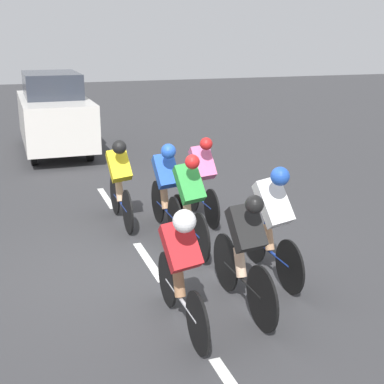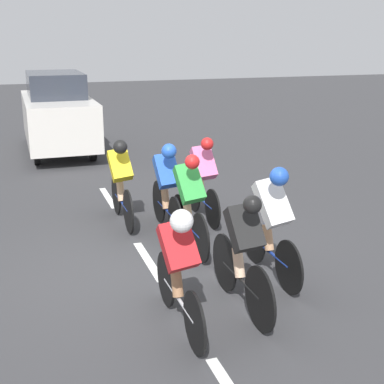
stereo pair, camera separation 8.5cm
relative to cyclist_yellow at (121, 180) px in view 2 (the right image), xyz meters
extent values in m
plane|color=#38383A|center=(-0.04, 1.75, -0.77)|extent=(60.00, 60.00, 0.00)
cube|color=white|center=(-0.04, 1.63, -0.77)|extent=(0.12, 1.40, 0.01)
cube|color=white|center=(-0.04, -1.57, -0.77)|extent=(0.12, 1.40, 0.01)
cylinder|color=black|center=(-0.02, -0.59, -0.42)|extent=(0.03, 0.71, 0.71)
cylinder|color=black|center=(-0.02, 0.43, -0.42)|extent=(0.03, 0.71, 0.71)
cylinder|color=navy|center=(-0.02, -0.08, -0.42)|extent=(0.04, 1.02, 0.04)
cylinder|color=navy|center=(-0.02, -0.26, -0.21)|extent=(0.04, 0.04, 0.42)
cylinder|color=yellow|center=(-0.02, -0.13, -0.32)|extent=(0.07, 0.07, 0.16)
cylinder|color=#DBAD84|center=(-0.02, -0.15, -0.24)|extent=(0.12, 0.23, 0.36)
cube|color=yellow|center=(0.01, 0.02, 0.25)|extent=(0.37, 0.45, 0.55)
sphere|color=black|center=(0.04, 0.24, 0.60)|extent=(0.23, 0.23, 0.23)
cylinder|color=black|center=(-0.72, 0.92, -0.42)|extent=(0.03, 0.70, 0.70)
cylinder|color=black|center=(-0.72, 1.87, -0.42)|extent=(0.03, 0.70, 0.70)
cylinder|color=navy|center=(-0.72, 1.40, -0.42)|extent=(0.04, 0.96, 0.04)
cylinder|color=navy|center=(-0.72, 1.23, -0.21)|extent=(0.04, 0.04, 0.42)
cylinder|color=yellow|center=(-0.72, 1.35, -0.32)|extent=(0.07, 0.07, 0.16)
cylinder|color=#DBAD84|center=(-0.72, 1.32, -0.24)|extent=(0.12, 0.23, 0.36)
cube|color=green|center=(-0.69, 1.50, 0.27)|extent=(0.39, 0.48, 0.60)
sphere|color=red|center=(-0.66, 1.72, 0.63)|extent=(0.20, 0.20, 0.20)
cylinder|color=black|center=(-0.62, 0.07, -0.42)|extent=(0.03, 0.71, 0.71)
cylinder|color=black|center=(-0.62, 1.04, -0.42)|extent=(0.03, 0.71, 0.71)
cylinder|color=navy|center=(-0.62, 0.56, -0.42)|extent=(0.04, 0.97, 0.04)
cylinder|color=navy|center=(-0.62, 0.39, -0.21)|extent=(0.04, 0.04, 0.42)
cylinder|color=green|center=(-0.62, 0.51, -0.32)|extent=(0.07, 0.07, 0.16)
cylinder|color=tan|center=(-0.62, 0.48, -0.24)|extent=(0.12, 0.23, 0.36)
cube|color=blue|center=(-0.60, 0.66, 0.26)|extent=(0.36, 0.46, 0.56)
sphere|color=blue|center=(-0.57, 0.88, 0.62)|extent=(0.23, 0.23, 0.23)
cylinder|color=black|center=(-1.43, 2.11, -0.43)|extent=(0.03, 0.68, 0.68)
cylinder|color=black|center=(-1.43, 3.11, -0.43)|extent=(0.03, 0.68, 0.68)
cylinder|color=navy|center=(-1.43, 2.61, -0.43)|extent=(0.04, 1.00, 0.04)
cylinder|color=navy|center=(-1.43, 2.44, -0.22)|extent=(0.04, 0.04, 0.42)
cylinder|color=green|center=(-1.43, 2.56, -0.33)|extent=(0.07, 0.07, 0.16)
cylinder|color=tan|center=(-1.43, 2.54, -0.25)|extent=(0.12, 0.23, 0.36)
cube|color=white|center=(-1.38, 2.71, 0.28)|extent=(0.41, 0.50, 0.64)
sphere|color=blue|center=(-1.33, 2.93, 0.67)|extent=(0.23, 0.23, 0.23)
cylinder|color=black|center=(0.07, 2.91, -0.45)|extent=(0.03, 0.64, 0.64)
cylinder|color=black|center=(0.07, 3.95, -0.45)|extent=(0.03, 0.64, 0.64)
cylinder|color=#B7B7BC|center=(0.07, 3.43, -0.45)|extent=(0.04, 1.04, 0.04)
cylinder|color=#B7B7BC|center=(0.07, 3.25, -0.24)|extent=(0.04, 0.04, 0.42)
cylinder|color=#1999D8|center=(0.07, 3.38, -0.35)|extent=(0.07, 0.07, 0.16)
cylinder|color=#9E704C|center=(0.07, 3.35, -0.27)|extent=(0.12, 0.23, 0.36)
cube|color=red|center=(0.11, 3.53, 0.21)|extent=(0.39, 0.44, 0.55)
sphere|color=white|center=(0.14, 3.75, 0.56)|extent=(0.23, 0.23, 0.23)
cylinder|color=black|center=(-1.36, -0.29, -0.44)|extent=(0.03, 0.66, 0.66)
cylinder|color=black|center=(-1.36, 0.67, -0.44)|extent=(0.03, 0.66, 0.66)
cylinder|color=navy|center=(-1.36, 0.19, -0.44)|extent=(0.04, 0.96, 0.04)
cylinder|color=navy|center=(-1.36, 0.03, -0.23)|extent=(0.04, 0.04, 0.42)
cylinder|color=yellow|center=(-1.36, 0.14, -0.34)|extent=(0.07, 0.07, 0.16)
cylinder|color=#DBAD84|center=(-1.36, 0.12, -0.26)|extent=(0.12, 0.23, 0.36)
cube|color=pink|center=(-1.34, 0.29, 0.25)|extent=(0.37, 0.47, 0.58)
sphere|color=red|center=(-1.32, 0.51, 0.61)|extent=(0.21, 0.21, 0.21)
cylinder|color=black|center=(-0.72, 2.77, -0.41)|extent=(0.03, 0.72, 0.72)
cylinder|color=black|center=(-0.72, 3.77, -0.41)|extent=(0.03, 0.72, 0.72)
cylinder|color=black|center=(-0.72, 3.27, -0.41)|extent=(0.04, 1.00, 0.04)
cylinder|color=black|center=(-0.72, 3.09, -0.20)|extent=(0.04, 0.04, 0.42)
cylinder|color=green|center=(-0.72, 3.22, -0.31)|extent=(0.07, 0.07, 0.16)
cylinder|color=beige|center=(-0.72, 3.19, -0.23)|extent=(0.12, 0.23, 0.36)
cube|color=black|center=(-0.70, 3.37, 0.25)|extent=(0.36, 0.45, 0.54)
sphere|color=black|center=(-0.68, 3.59, 0.59)|extent=(0.20, 0.20, 0.20)
cylinder|color=black|center=(-0.25, -4.91, -0.45)|extent=(0.14, 0.64, 0.64)
cylinder|color=black|center=(1.11, -4.91, -0.45)|extent=(0.14, 0.64, 0.64)
cylinder|color=black|center=(-0.25, -7.60, -0.45)|extent=(0.14, 0.64, 0.64)
cylinder|color=black|center=(1.11, -7.60, -0.45)|extent=(0.14, 0.64, 0.64)
cube|color=silver|center=(0.43, -6.26, 0.12)|extent=(1.70, 4.34, 1.15)
cube|color=#2D333D|center=(0.43, -6.48, 1.01)|extent=(1.39, 2.39, 0.63)
camera|label=1|loc=(1.68, 8.36, 2.29)|focal=50.00mm
camera|label=2|loc=(1.60, 8.39, 2.29)|focal=50.00mm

